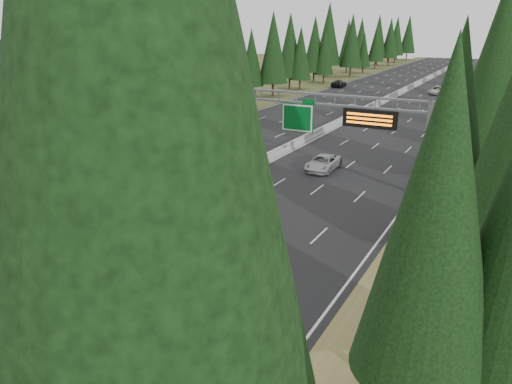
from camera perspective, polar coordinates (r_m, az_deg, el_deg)
road at (r=89.53m, az=13.65°, el=9.60°), size 32.00×260.00×0.08m
shoulder_right at (r=86.76m, az=25.13°, el=8.06°), size 3.60×260.00×0.06m
shoulder_left at (r=95.60m, az=3.16°, el=10.65°), size 3.60×260.00×0.06m
median_barrier at (r=89.48m, az=13.67°, el=9.83°), size 0.70×260.00×0.85m
sign_gantry at (r=43.51m, az=9.57°, el=7.47°), size 16.75×0.98×7.80m
hov_sign_pole at (r=38.70m, az=-7.27°, el=5.35°), size 2.80×0.50×8.00m
tree_row_left at (r=92.89m, az=-0.38°, el=15.91°), size 11.90×244.76×18.95m
silver_minivan at (r=48.57m, az=7.69°, el=3.32°), size 2.42×5.17×1.43m
red_pickup at (r=27.92m, az=-16.03°, el=-8.70°), size 2.03×5.67×1.85m
car_ahead_green at (r=73.60m, az=14.30°, el=8.24°), size 2.02×4.45×1.48m
car_ahead_dkred at (r=76.84m, az=22.17°, el=7.92°), size 1.97×5.02×1.63m
car_ahead_dkgrey at (r=102.85m, az=23.17°, el=10.17°), size 2.30×4.75×1.33m
car_ahead_white at (r=106.77m, az=20.05°, el=10.86°), size 3.04×5.65×1.51m
car_ahead_far at (r=137.02m, az=22.44°, el=12.13°), size 2.00×4.62×1.55m
car_onc_near at (r=46.03m, az=-9.56°, el=2.43°), size 1.74×4.74×1.55m
car_onc_blue at (r=71.38m, az=-3.09°, el=8.53°), size 2.71×5.73×1.61m
car_onc_white at (r=81.49m, az=10.99°, el=9.43°), size 1.96×4.22×1.40m
car_onc_far at (r=113.96m, az=9.45°, el=12.16°), size 3.00×5.62×1.50m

